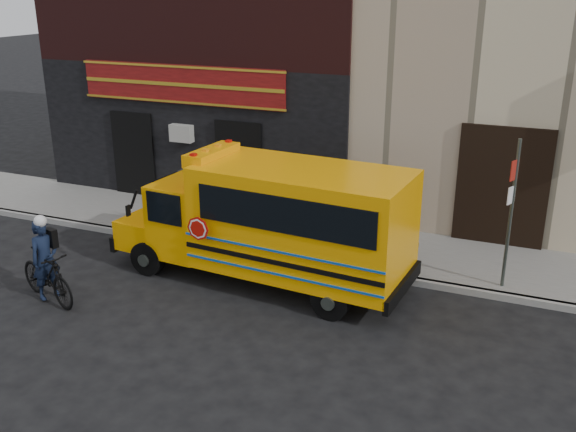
# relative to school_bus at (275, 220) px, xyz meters

# --- Properties ---
(ground) EXTENTS (120.00, 120.00, 0.00)m
(ground) POSITION_rel_school_bus_xyz_m (0.38, -1.50, -1.51)
(ground) COLOR black
(ground) RESTS_ON ground
(curb) EXTENTS (40.00, 0.20, 0.15)m
(curb) POSITION_rel_school_bus_xyz_m (0.38, 1.10, -1.43)
(curb) COLOR gray
(curb) RESTS_ON ground
(sidewalk) EXTENTS (40.00, 3.00, 0.15)m
(sidewalk) POSITION_rel_school_bus_xyz_m (0.38, 2.60, -1.43)
(sidewalk) COLOR slate
(sidewalk) RESTS_ON ground
(school_bus) EXTENTS (7.05, 2.68, 2.92)m
(school_bus) POSITION_rel_school_bus_xyz_m (0.00, 0.00, 0.00)
(school_bus) COLOR black
(school_bus) RESTS_ON ground
(sign_pole) EXTENTS (0.14, 0.28, 3.42)m
(sign_pole) POSITION_rel_school_bus_xyz_m (4.76, 1.45, 0.37)
(sign_pole) COLOR #434C45
(sign_pole) RESTS_ON ground
(bicycle) EXTENTS (2.02, 1.15, 1.17)m
(bicycle) POSITION_rel_school_bus_xyz_m (-4.08, -2.66, -0.92)
(bicycle) COLOR black
(bicycle) RESTS_ON ground
(cyclist) EXTENTS (0.59, 0.73, 1.74)m
(cyclist) POSITION_rel_school_bus_xyz_m (-4.14, -2.57, -0.64)
(cyclist) COLOR black
(cyclist) RESTS_ON ground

